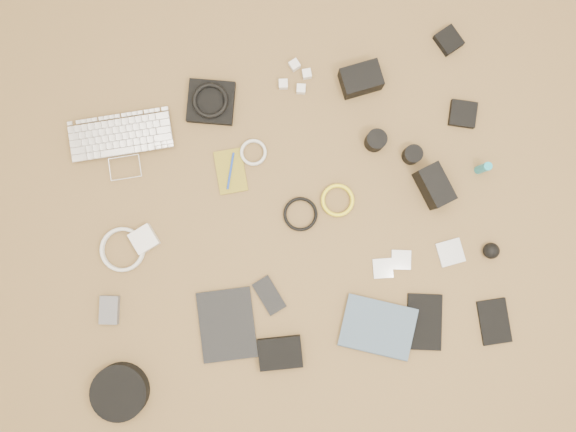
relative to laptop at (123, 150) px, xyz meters
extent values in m
cube|color=brown|center=(0.49, -0.36, -0.03)|extent=(4.00, 4.00, 0.04)
imported|color=silver|center=(0.00, 0.00, 0.00)|extent=(0.35, 0.25, 0.03)
cube|color=black|center=(0.31, 0.10, 0.00)|extent=(0.18, 0.18, 0.03)
torus|color=black|center=(0.31, 0.10, 0.02)|extent=(0.13, 0.13, 0.02)
cube|color=silver|center=(0.56, 0.11, 0.00)|extent=(0.03, 0.03, 0.03)
cube|color=silver|center=(0.64, 0.13, 0.00)|extent=(0.03, 0.03, 0.03)
cube|color=silver|center=(0.61, 0.17, 0.00)|extent=(0.04, 0.04, 0.03)
cube|color=silver|center=(0.61, 0.08, 0.00)|extent=(0.04, 0.04, 0.03)
cube|color=black|center=(0.81, 0.07, 0.02)|extent=(0.13, 0.10, 0.07)
cube|color=black|center=(1.13, 0.15, 0.00)|extent=(0.10, 0.10, 0.03)
cube|color=olive|center=(0.33, -0.14, -0.01)|extent=(0.10, 0.15, 0.01)
cylinder|color=#13349F|center=(0.33, -0.14, 0.00)|extent=(0.05, 0.12, 0.01)
torus|color=silver|center=(0.42, -0.09, -0.01)|extent=(0.10, 0.10, 0.01)
cylinder|color=black|center=(0.81, -0.14, 0.02)|extent=(0.07, 0.07, 0.07)
cylinder|color=black|center=(0.92, -0.20, 0.01)|extent=(0.07, 0.07, 0.05)
cube|color=black|center=(1.12, -0.10, 0.00)|extent=(0.11, 0.11, 0.02)
cube|color=silver|center=(0.01, -0.30, 0.00)|extent=(0.10, 0.10, 0.03)
torus|color=silver|center=(-0.06, -0.32, -0.01)|extent=(0.16, 0.16, 0.01)
torus|color=black|center=(0.53, -0.32, -0.01)|extent=(0.13, 0.13, 0.01)
torus|color=yellow|center=(0.66, -0.30, -0.01)|extent=(0.14, 0.14, 0.01)
cube|color=black|center=(0.97, -0.32, 0.04)|extent=(0.10, 0.15, 0.10)
cylinder|color=teal|center=(1.13, -0.29, 0.03)|extent=(0.03, 0.03, 0.09)
cube|color=#535458|center=(-0.14, -0.50, 0.00)|extent=(0.08, 0.10, 0.03)
cube|color=black|center=(0.22, -0.63, -0.01)|extent=(0.19, 0.24, 0.01)
cube|color=black|center=(0.38, -0.56, -0.01)|extent=(0.10, 0.13, 0.01)
cube|color=silver|center=(0.76, -0.55, -0.01)|extent=(0.07, 0.07, 0.01)
cube|color=silver|center=(0.82, -0.53, -0.01)|extent=(0.08, 0.08, 0.01)
cube|color=silver|center=(0.98, -0.54, -0.01)|extent=(0.09, 0.09, 0.01)
sphere|color=black|center=(1.11, -0.56, 0.01)|extent=(0.07, 0.07, 0.05)
cylinder|color=black|center=(-0.15, -0.77, 0.01)|extent=(0.19, 0.19, 0.05)
cube|color=black|center=(0.38, -0.75, 0.00)|extent=(0.15, 0.11, 0.03)
imported|color=#3C5065|center=(0.67, -0.81, 0.00)|extent=(0.28, 0.25, 0.02)
cube|color=black|center=(0.85, -0.74, -0.01)|extent=(0.15, 0.20, 0.01)
cube|color=black|center=(1.08, -0.79, -0.01)|extent=(0.10, 0.15, 0.01)
camera|label=1|loc=(0.47, -0.41, 1.83)|focal=35.00mm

